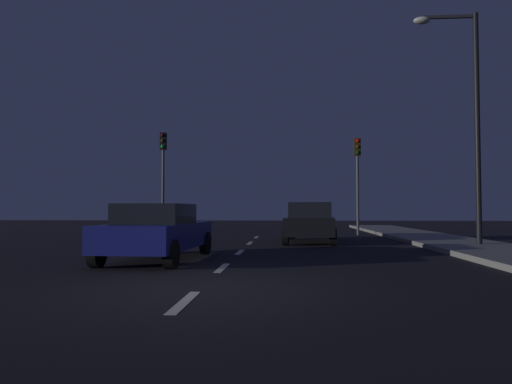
{
  "coord_description": "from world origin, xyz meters",
  "views": [
    {
      "loc": [
        1.44,
        -7.64,
        1.29
      ],
      "look_at": [
        -0.03,
        14.16,
        2.12
      ],
      "focal_mm": 32.55,
      "sensor_mm": 36.0,
      "label": 1
    }
  ],
  "objects": [
    {
      "name": "lane_stripe_fifth",
      "position": [
        0.0,
        14.0,
        0.0
      ],
      "size": [
        0.16,
        1.6,
        0.01
      ],
      "primitive_type": "cube",
      "color": "silver",
      "rests_on": "ground_plane"
    },
    {
      "name": "ground_plane",
      "position": [
        0.0,
        7.0,
        0.0
      ],
      "size": [
        80.0,
        80.0,
        0.0
      ],
      "primitive_type": "plane",
      "color": "black"
    },
    {
      "name": "lane_stripe_nearest",
      "position": [
        0.0,
        -1.2,
        0.0
      ],
      "size": [
        0.16,
        1.6,
        0.01
      ],
      "primitive_type": "cube",
      "color": "silver",
      "rests_on": "ground_plane"
    },
    {
      "name": "traffic_signal_left",
      "position": [
        -5.07,
        16.25,
        3.72
      ],
      "size": [
        0.32,
        0.38,
        5.34
      ],
      "color": "#4C4C51",
      "rests_on": "ground_plane"
    },
    {
      "name": "traffic_signal_right",
      "position": [
        5.03,
        16.25,
        3.47
      ],
      "size": [
        0.32,
        0.38,
        4.95
      ],
      "color": "#4C4C51",
      "rests_on": "ground_plane"
    },
    {
      "name": "sidewalk_curb_right",
      "position": [
        7.5,
        7.0,
        0.07
      ],
      "size": [
        3.0,
        40.0,
        0.15
      ],
      "primitive_type": "cube",
      "color": "gray",
      "rests_on": "ground_plane"
    },
    {
      "name": "lane_stripe_fourth",
      "position": [
        0.0,
        10.2,
        0.0
      ],
      "size": [
        0.16,
        1.6,
        0.01
      ],
      "primitive_type": "cube",
      "color": "silver",
      "rests_on": "ground_plane"
    },
    {
      "name": "lane_stripe_second",
      "position": [
        0.0,
        2.6,
        0.0
      ],
      "size": [
        0.16,
        1.6,
        0.01
      ],
      "primitive_type": "cube",
      "color": "silver",
      "rests_on": "ground_plane"
    },
    {
      "name": "car_stopped_ahead",
      "position": [
        2.36,
        10.83,
        0.79
      ],
      "size": [
        2.23,
        4.71,
        1.57
      ],
      "color": "black",
      "rests_on": "ground_plane"
    },
    {
      "name": "car_adjacent_lane",
      "position": [
        -1.86,
        3.99,
        0.74
      ],
      "size": [
        2.11,
        4.52,
        1.44
      ],
      "color": "navy",
      "rests_on": "ground_plane"
    },
    {
      "name": "street_lamp_right",
      "position": [
        7.49,
        8.24,
        4.74
      ],
      "size": [
        2.14,
        0.36,
        7.93
      ],
      "color": "black",
      "rests_on": "ground_plane"
    },
    {
      "name": "lane_stripe_third",
      "position": [
        0.0,
        6.4,
        0.0
      ],
      "size": [
        0.16,
        1.6,
        0.01
      ],
      "primitive_type": "cube",
      "color": "silver",
      "rests_on": "ground_plane"
    }
  ]
}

